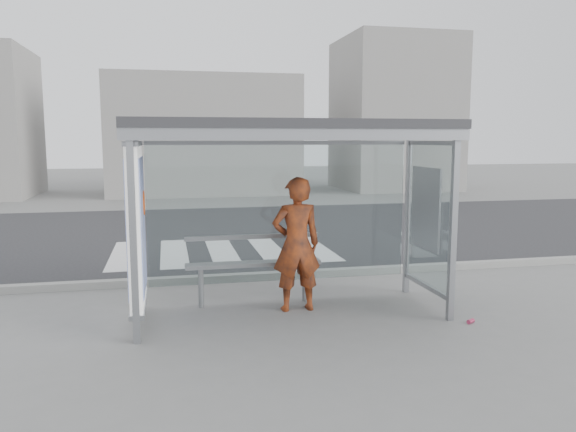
% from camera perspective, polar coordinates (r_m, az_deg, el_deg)
% --- Properties ---
extents(ground, '(80.00, 80.00, 0.00)m').
position_cam_1_polar(ground, '(7.79, 0.26, -9.91)').
color(ground, slate).
rests_on(ground, ground).
extents(road, '(30.00, 10.00, 0.01)m').
position_cam_1_polar(road, '(14.53, -5.71, -1.57)').
color(road, '#252427').
rests_on(road, ground).
extents(curb, '(30.00, 0.18, 0.12)m').
position_cam_1_polar(curb, '(9.62, -2.26, -6.09)').
color(curb, gray).
rests_on(curb, ground).
extents(crosswalk, '(4.55, 3.00, 0.00)m').
position_cam_1_polar(crosswalk, '(12.03, -6.72, -3.57)').
color(crosswalk, silver).
rests_on(crosswalk, ground).
extents(bus_shelter, '(4.25, 1.65, 2.62)m').
position_cam_1_polar(bus_shelter, '(7.42, -2.64, 4.80)').
color(bus_shelter, gray).
rests_on(bus_shelter, ground).
extents(building_center, '(8.00, 5.00, 5.00)m').
position_cam_1_polar(building_center, '(25.30, -8.67, 8.07)').
color(building_center, gray).
rests_on(building_center, ground).
extents(building_right, '(5.00, 5.00, 7.00)m').
position_cam_1_polar(building_right, '(27.40, 10.73, 10.09)').
color(building_right, gray).
rests_on(building_right, ground).
extents(person, '(0.69, 0.46, 1.87)m').
position_cam_1_polar(person, '(7.75, 0.85, -2.89)').
color(person, orange).
rests_on(person, ground).
extents(bench, '(1.95, 0.24, 1.01)m').
position_cam_1_polar(bench, '(8.12, -3.52, -4.87)').
color(bench, slate).
rests_on(bench, ground).
extents(soda_can, '(0.12, 0.11, 0.06)m').
position_cam_1_polar(soda_can, '(7.77, 18.07, -10.13)').
color(soda_can, '#BE385F').
rests_on(soda_can, ground).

